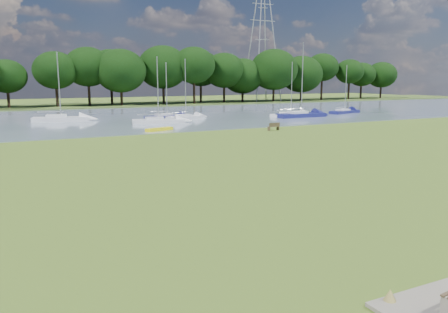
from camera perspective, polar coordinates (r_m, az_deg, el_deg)
name	(u,v)px	position (r m, az deg, el deg)	size (l,w,h in m)	color
ground	(220,186)	(22.45, -0.53, -3.83)	(220.00, 220.00, 0.00)	olive
river	(86,119)	(62.58, -17.58, 4.70)	(220.00, 40.00, 0.10)	slate
far_bank	(61,107)	(92.27, -20.51, 6.14)	(220.00, 20.00, 0.40)	#4C6626
riverbank_bench	(274,127)	(46.53, 6.52, 3.90)	(1.37, 0.47, 0.83)	brown
kayak	(159,129)	(46.12, -8.45, 3.54)	(3.10, 0.72, 0.31)	yellow
pylon	(263,19)	(105.65, 5.09, 17.44)	(6.60, 4.63, 30.20)	#A4A7AB
tree_line	(106,70)	(89.43, -15.11, 10.86)	(159.70, 9.90, 11.98)	black
sailboat_0	(60,117)	(59.40, -20.59, 4.81)	(7.16, 3.35, 8.64)	silver
sailboat_2	(167,116)	(59.44, -7.50, 5.30)	(6.27, 2.58, 7.52)	navy
sailboat_3	(344,111)	(71.47, 15.46, 5.79)	(6.30, 3.21, 7.44)	navy
sailboat_4	(186,116)	(58.93, -5.05, 5.28)	(5.72, 2.85, 7.94)	silver
sailboat_5	(291,114)	(63.56, 8.69, 5.54)	(6.25, 1.97, 7.70)	silver
sailboat_6	(158,120)	(53.96, -8.62, 4.80)	(6.47, 3.02, 7.98)	silver
sailboat_7	(301,113)	(62.73, 9.99, 5.56)	(7.35, 2.08, 10.29)	navy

